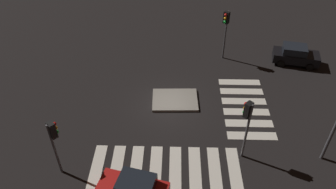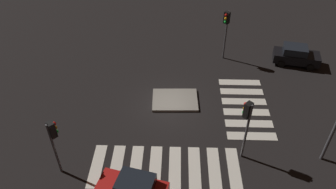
{
  "view_description": "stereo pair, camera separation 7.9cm",
  "coord_description": "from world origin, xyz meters",
  "px_view_note": "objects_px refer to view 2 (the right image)",
  "views": [
    {
      "loc": [
        0.46,
        -17.69,
        15.47
      ],
      "look_at": [
        0.0,
        0.0,
        1.0
      ],
      "focal_mm": 34.99,
      "sensor_mm": 36.0,
      "label": 1
    },
    {
      "loc": [
        0.54,
        -17.69,
        15.47
      ],
      "look_at": [
        0.0,
        0.0,
        1.0
      ],
      "focal_mm": 34.99,
      "sensor_mm": 36.0,
      "label": 2
    }
  ],
  "objects_px": {
    "car_red": "(133,189)",
    "traffic_light_south": "(53,136)",
    "car_black": "(296,55)",
    "traffic_light_north": "(226,24)",
    "traffic_light_east": "(247,117)",
    "traffic_island": "(175,100)"
  },
  "relations": [
    {
      "from": "traffic_island",
      "to": "car_black",
      "type": "distance_m",
      "value": 11.27
    },
    {
      "from": "car_black",
      "to": "traffic_light_south",
      "type": "bearing_deg",
      "value": -133.17
    },
    {
      "from": "traffic_island",
      "to": "car_red",
      "type": "xyz_separation_m",
      "value": [
        -2.1,
        -8.15,
        0.71
      ]
    },
    {
      "from": "traffic_light_east",
      "to": "traffic_light_south",
      "type": "xyz_separation_m",
      "value": [
        -10.39,
        -1.44,
        -0.27
      ]
    },
    {
      "from": "traffic_light_south",
      "to": "traffic_island",
      "type": "bearing_deg",
      "value": 0.04
    },
    {
      "from": "traffic_island",
      "to": "car_red",
      "type": "relative_size",
      "value": 0.85
    },
    {
      "from": "car_black",
      "to": "traffic_light_east",
      "type": "height_order",
      "value": "traffic_light_east"
    },
    {
      "from": "traffic_island",
      "to": "car_black",
      "type": "relative_size",
      "value": 0.85
    },
    {
      "from": "car_red",
      "to": "traffic_light_south",
      "type": "relative_size",
      "value": 1.05
    },
    {
      "from": "traffic_light_north",
      "to": "traffic_light_south",
      "type": "height_order",
      "value": "traffic_light_north"
    },
    {
      "from": "traffic_light_east",
      "to": "traffic_light_north",
      "type": "bearing_deg",
      "value": -45.21
    },
    {
      "from": "car_red",
      "to": "car_black",
      "type": "relative_size",
      "value": 1.0
    },
    {
      "from": "traffic_light_east",
      "to": "traffic_light_south",
      "type": "bearing_deg",
      "value": 52.65
    },
    {
      "from": "traffic_light_east",
      "to": "car_red",
      "type": "bearing_deg",
      "value": 72.49
    },
    {
      "from": "traffic_island",
      "to": "traffic_light_east",
      "type": "distance_m",
      "value": 7.04
    },
    {
      "from": "car_black",
      "to": "traffic_light_north",
      "type": "height_order",
      "value": "traffic_light_north"
    },
    {
      "from": "traffic_island",
      "to": "traffic_light_east",
      "type": "height_order",
      "value": "traffic_light_east"
    },
    {
      "from": "traffic_light_east",
      "to": "traffic_light_north",
      "type": "distance_m",
      "value": 10.72
    },
    {
      "from": "traffic_light_north",
      "to": "traffic_light_south",
      "type": "distance_m",
      "value": 15.99
    },
    {
      "from": "car_black",
      "to": "car_red",
      "type": "bearing_deg",
      "value": -120.58
    },
    {
      "from": "traffic_island",
      "to": "car_red",
      "type": "height_order",
      "value": "car_red"
    },
    {
      "from": "car_red",
      "to": "traffic_island",
      "type": "bearing_deg",
      "value": -90.86
    }
  ]
}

